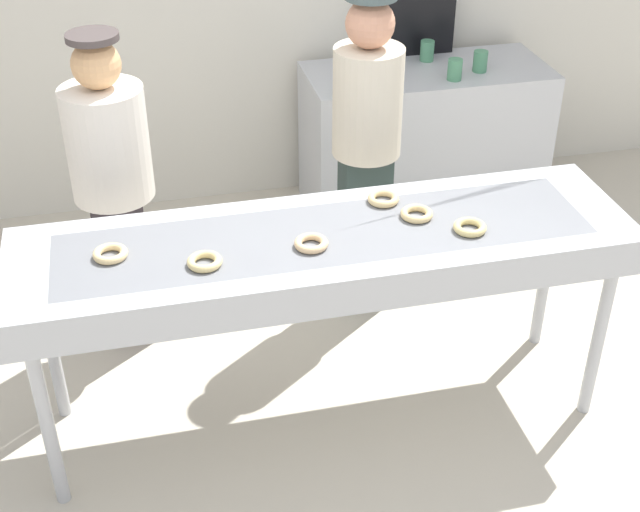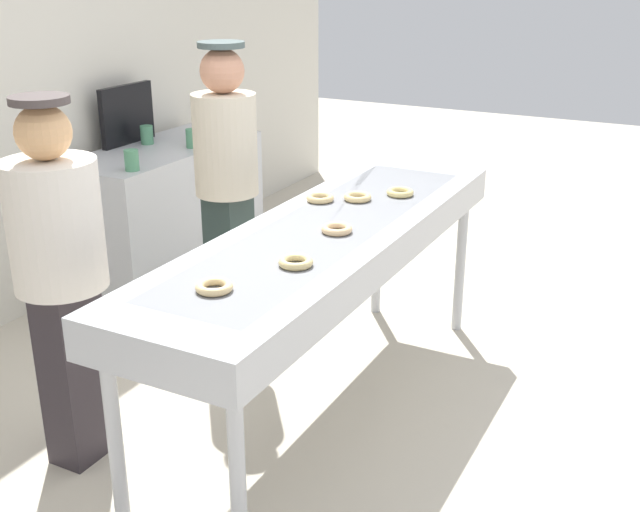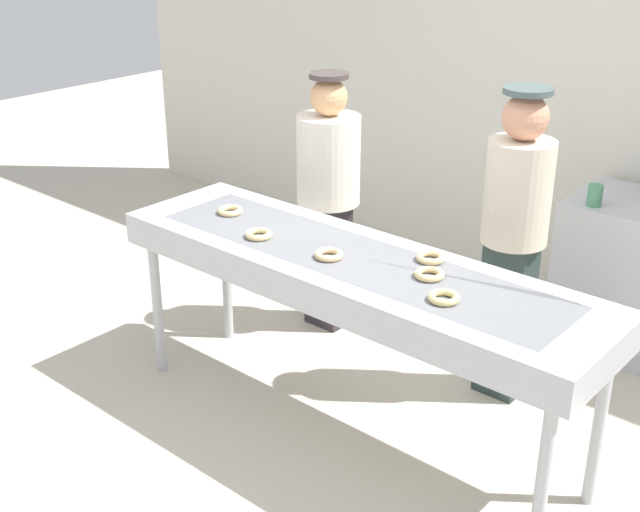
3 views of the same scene
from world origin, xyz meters
name	(u,v)px [view 3 (image 3 of 3)]	position (x,y,z in m)	size (l,w,h in m)	color
ground_plane	(349,427)	(0.00, 0.00, 0.00)	(16.00, 16.00, 0.00)	beige
back_wall	(574,80)	(0.00, 2.22, 1.43)	(8.00, 0.12, 2.86)	silver
fryer_conveyor	(352,273)	(0.00, 0.00, 0.87)	(2.53, 0.68, 0.95)	#B7BABF
plain_donut_0	(329,255)	(-0.08, -0.08, 0.97)	(0.13, 0.13, 0.03)	#F1C58C
plain_donut_1	(430,258)	(0.30, 0.20, 0.97)	(0.13, 0.13, 0.03)	#E8C684
plain_donut_2	(230,211)	(-0.84, 0.02, 0.97)	(0.13, 0.13, 0.03)	#F8D38E
plain_donut_3	(259,234)	(-0.50, -0.11, 0.97)	(0.13, 0.13, 0.03)	#EBCF85
plain_donut_4	(429,274)	(0.40, 0.04, 0.97)	(0.13, 0.13, 0.03)	#ECCA85
plain_donut_5	(444,297)	(0.57, -0.11, 0.97)	(0.13, 0.13, 0.03)	#EBD282
worker_baker	(514,229)	(0.40, 0.81, 0.95)	(0.33, 0.33, 1.67)	#263532
worker_assistant	(328,186)	(-0.82, 0.80, 0.92)	(0.37, 0.37, 1.58)	#2F282D
paper_cup_3	(595,195)	(0.50, 1.54, 0.96)	(0.08, 0.08, 0.12)	#4C8C66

